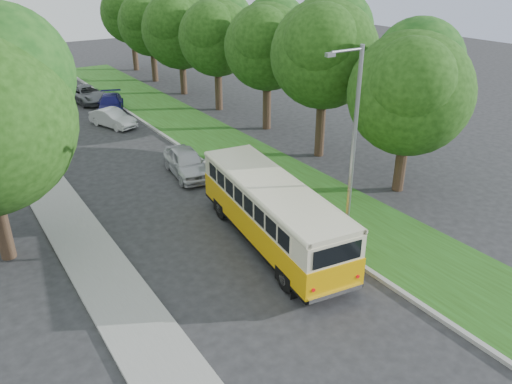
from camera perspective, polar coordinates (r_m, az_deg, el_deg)
ground at (r=20.54m, az=-3.59°, el=-6.26°), size 120.00×120.00×0.00m
curb at (r=25.94m, az=-2.24°, el=0.98°), size 0.20×70.00×0.15m
grass_verge at (r=27.12m, az=2.01°, el=2.08°), size 4.50×70.00×0.13m
sidewalk at (r=23.24m, az=-20.28°, el=-3.77°), size 2.20×70.00×0.12m
treeline at (r=35.63m, az=-14.46°, el=16.73°), size 24.27×41.91×9.46m
lamppost_near at (r=19.15m, az=10.91°, el=5.41°), size 1.71×0.16×8.00m
lamppost_far at (r=32.24m, az=-26.21°, el=10.86°), size 1.71×0.16×7.50m
warning_sign at (r=29.02m, az=-23.68°, el=4.97°), size 0.56×0.10×2.50m
vintage_bus at (r=20.05m, az=1.85°, el=-2.53°), size 3.60×9.52×2.76m
car_silver at (r=27.14m, az=-7.92°, el=3.37°), size 2.30×4.46×1.45m
car_white at (r=36.41m, az=-16.06°, el=8.11°), size 2.51×3.96×1.23m
car_blue at (r=40.00m, az=-16.28°, el=9.63°), size 3.28×4.85×1.30m
car_grey at (r=43.53m, az=-18.77°, el=10.54°), size 2.98×5.13×1.34m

